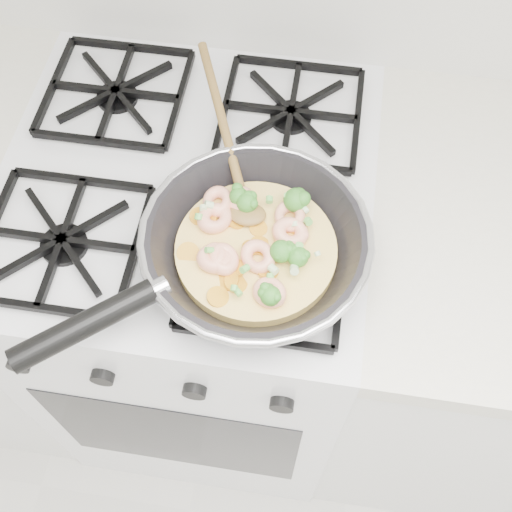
# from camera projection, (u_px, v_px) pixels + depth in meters

# --- Properties ---
(stove) EXTENTS (0.60, 0.60, 0.92)m
(stove) POSITION_uv_depth(u_px,v_px,m) (204.00, 301.00, 1.39)
(stove) COLOR white
(stove) RESTS_ON ground
(skillet) EXTENTS (0.44, 0.56, 0.10)m
(skillet) POSITION_uv_depth(u_px,v_px,m) (252.00, 246.00, 0.88)
(skillet) COLOR black
(skillet) RESTS_ON stove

